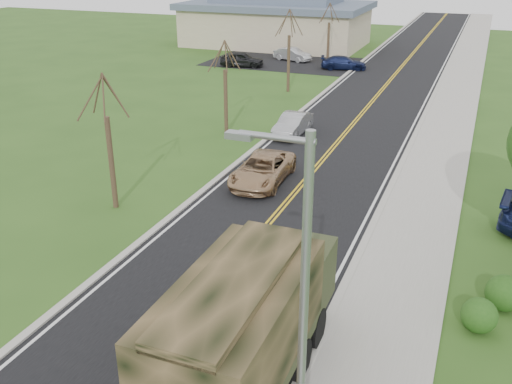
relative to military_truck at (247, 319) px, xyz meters
The scene contains 16 objects.
road 38.53m from the military_truck, 94.35° to the left, with size 8.00×120.00×0.01m, color black.
curb_right 38.44m from the military_truck, 88.16° to the left, with size 0.30×120.00×0.12m, color #9E998E.
sidewalk_right 38.54m from the military_truck, 85.55° to the left, with size 3.20×120.00×0.10m, color #9E998E.
curb_left 39.07m from the military_truck, 100.44° to the left, with size 0.30×120.00×0.10m, color #9E998E.
street_light 3.68m from the military_truck, 47.16° to the right, with size 1.65×0.22×8.00m.
bare_tree_a 12.98m from the military_truck, 139.87° to the left, with size 1.93×2.26×6.08m.
bare_tree_b 22.65m from the military_truck, 115.97° to the left, with size 1.83×2.14×5.73m.
bare_tree_c 33.86m from the military_truck, 107.04° to the left, with size 2.04×2.39×6.42m.
bare_tree_d 45.46m from the military_truck, 102.60° to the left, with size 1.88×2.20×5.91m.
commercial_building 57.53m from the military_truck, 109.18° to the left, with size 25.50×21.50×5.65m.
military_truck is the anchor object (origin of this frame).
suv_champagne 14.47m from the military_truck, 109.65° to the left, with size 2.28×4.94×1.37m, color tan.
sedan_silver 22.37m from the military_truck, 105.37° to the left, with size 1.41×4.03×1.33m, color #A3A4A8.
lot_car_dark 44.05m from the military_truck, 113.29° to the left, with size 1.69×4.19×1.43m, color black.
lot_car_silver 47.36m from the military_truck, 107.01° to the left, with size 1.40×4.02×1.32m, color silver.
lot_car_navy 43.60m from the military_truck, 100.47° to the left, with size 1.75×4.31×1.25m, color #10183B.
Camera 1 is at (7.55, -9.33, 10.83)m, focal length 40.00 mm.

